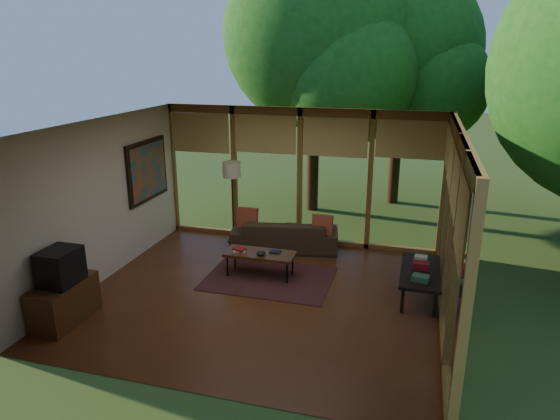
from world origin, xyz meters
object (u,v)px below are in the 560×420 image
(sofa, at_px, (285,234))
(floor_lamp, at_px, (232,174))
(media_cabinet, at_px, (64,302))
(television, at_px, (60,267))
(side_console, at_px, (420,273))
(coffee_table, at_px, (260,254))

(sofa, relative_size, floor_lamp, 1.24)
(media_cabinet, relative_size, television, 1.82)
(sofa, height_order, floor_lamp, floor_lamp)
(side_console, bearing_deg, floor_lamp, 157.99)
(media_cabinet, bearing_deg, floor_lamp, 71.91)
(media_cabinet, distance_m, coffee_table, 3.13)
(television, height_order, floor_lamp, floor_lamp)
(sofa, relative_size, media_cabinet, 2.05)
(coffee_table, height_order, side_console, side_console)
(floor_lamp, bearing_deg, coffee_table, -54.12)
(television, relative_size, floor_lamp, 0.33)
(media_cabinet, bearing_deg, coffee_table, 44.96)
(media_cabinet, bearing_deg, television, 0.00)
(sofa, height_order, coffee_table, sofa)
(floor_lamp, xyz_separation_m, side_console, (3.68, -1.49, -1.00))
(sofa, xyz_separation_m, television, (-2.28, -3.52, 0.55))
(sofa, bearing_deg, side_console, 141.28)
(television, height_order, side_console, television)
(floor_lamp, relative_size, side_console, 1.18)
(sofa, height_order, television, television)
(sofa, relative_size, coffee_table, 1.71)
(sofa, bearing_deg, coffee_table, 75.72)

